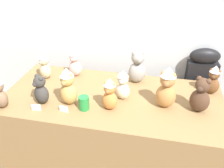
% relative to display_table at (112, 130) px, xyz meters
% --- Properties ---
extents(wall_back, '(7.00, 0.08, 2.60)m').
position_rel_display_table_xyz_m(wall_back, '(0.00, 0.68, 0.94)').
color(wall_back, silver).
rests_on(wall_back, ground_plane).
extents(display_table, '(1.80, 0.85, 0.72)m').
position_rel_display_table_xyz_m(display_table, '(0.00, 0.00, 0.00)').
color(display_table, olive).
rests_on(display_table, ground_plane).
extents(instrument_case, '(0.29, 0.15, 0.99)m').
position_rel_display_table_xyz_m(instrument_case, '(0.76, 0.56, 0.14)').
color(instrument_case, black).
rests_on(instrument_case, ground_plane).
extents(teddy_bear_blush, '(0.14, 0.13, 0.27)m').
position_rel_display_table_xyz_m(teddy_bear_blush, '(-0.42, 0.29, 0.49)').
color(teddy_bear_blush, beige).
rests_on(teddy_bear_blush, display_table).
extents(teddy_bear_ginger, '(0.14, 0.12, 0.26)m').
position_rel_display_table_xyz_m(teddy_bear_ginger, '(0.02, -0.17, 0.49)').
color(teddy_bear_ginger, '#D17F3D').
rests_on(teddy_bear_ginger, display_table).
extents(teddy_bear_charcoal, '(0.16, 0.16, 0.25)m').
position_rel_display_table_xyz_m(teddy_bear_charcoal, '(-0.52, -0.20, 0.47)').
color(teddy_bear_charcoal, '#383533').
rests_on(teddy_bear_charcoal, display_table).
extents(teddy_bear_cocoa, '(0.19, 0.17, 0.29)m').
position_rel_display_table_xyz_m(teddy_bear_cocoa, '(0.68, -0.05, 0.49)').
color(teddy_bear_cocoa, '#4C3323').
rests_on(teddy_bear_cocoa, display_table).
extents(teddy_bear_ash, '(0.19, 0.18, 0.30)m').
position_rel_display_table_xyz_m(teddy_bear_ash, '(0.17, 0.29, 0.50)').
color(teddy_bear_ash, gray).
rests_on(teddy_bear_ash, display_table).
extents(teddy_bear_sand, '(0.15, 0.14, 0.25)m').
position_rel_display_table_xyz_m(teddy_bear_sand, '(-0.67, 0.18, 0.48)').
color(teddy_bear_sand, '#CCB78E').
rests_on(teddy_bear_sand, display_table).
extents(teddy_bear_honey, '(0.17, 0.15, 0.31)m').
position_rel_display_table_xyz_m(teddy_bear_honey, '(-0.31, -0.16, 0.51)').
color(teddy_bear_honey, tan).
rests_on(teddy_bear_honey, display_table).
extents(teddy_bear_chestnut, '(0.14, 0.13, 0.26)m').
position_rel_display_table_xyz_m(teddy_bear_chestnut, '(0.80, 0.23, 0.48)').
color(teddy_bear_chestnut, brown).
rests_on(teddy_bear_chestnut, display_table).
extents(teddy_bear_cream, '(0.13, 0.12, 0.26)m').
position_rel_display_table_xyz_m(teddy_bear_cream, '(0.09, -0.01, 0.49)').
color(teddy_bear_cream, beige).
rests_on(teddy_bear_cream, display_table).
extents(teddy_bear_caramel, '(0.17, 0.15, 0.34)m').
position_rel_display_table_xyz_m(teddy_bear_caramel, '(0.43, -0.05, 0.53)').
color(teddy_bear_caramel, '#B27A42').
rests_on(teddy_bear_caramel, display_table).
extents(party_cup_green, '(0.08, 0.08, 0.11)m').
position_rel_display_table_xyz_m(party_cup_green, '(-0.17, -0.21, 0.41)').
color(party_cup_green, '#238C3D').
rests_on(party_cup_green, display_table).
extents(name_card_front_left, '(0.07, 0.02, 0.05)m').
position_rel_display_table_xyz_m(name_card_front_left, '(-0.52, -0.31, 0.38)').
color(name_card_front_left, white).
rests_on(name_card_front_left, display_table).
extents(name_card_front_middle, '(0.07, 0.02, 0.05)m').
position_rel_display_table_xyz_m(name_card_front_middle, '(-0.31, -0.28, 0.38)').
color(name_card_front_middle, white).
rests_on(name_card_front_middle, display_table).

